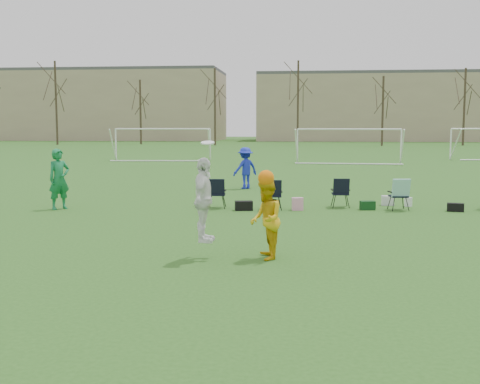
# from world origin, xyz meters

# --- Properties ---
(ground) EXTENTS (260.00, 260.00, 0.00)m
(ground) POSITION_xyz_m (0.00, 0.00, 0.00)
(ground) COLOR #29571B
(ground) RESTS_ON ground
(fielder_green_near) EXTENTS (0.81, 0.84, 1.94)m
(fielder_green_near) POSITION_xyz_m (-6.99, 6.83, 0.97)
(fielder_green_near) COLOR #157641
(fielder_green_near) RESTS_ON ground
(fielder_blue) EXTENTS (1.29, 1.22, 1.75)m
(fielder_blue) POSITION_xyz_m (-1.66, 13.69, 0.88)
(fielder_blue) COLOR #1929C2
(fielder_blue) RESTS_ON ground
(center_contest) EXTENTS (1.82, 1.08, 2.38)m
(center_contest) POSITION_xyz_m (-0.53, 0.23, 1.01)
(center_contest) COLOR white
(center_contest) RESTS_ON ground
(sideline_setup) EXTENTS (9.48, 2.08, 1.81)m
(sideline_setup) POSITION_xyz_m (2.92, 7.95, 0.54)
(sideline_setup) COLOR #103C1C
(sideline_setup) RESTS_ON ground
(goal_left) EXTENTS (7.39, 0.76, 2.46)m
(goal_left) POSITION_xyz_m (-10.00, 34.00, 1.92)
(goal_left) COLOR white
(goal_left) RESTS_ON ground
(goal_mid) EXTENTS (7.40, 0.63, 2.46)m
(goal_mid) POSITION_xyz_m (4.00, 32.00, 1.92)
(goal_mid) COLOR white
(goal_mid) RESTS_ON ground
(tree_line) EXTENTS (110.28, 3.28, 11.40)m
(tree_line) POSITION_xyz_m (0.24, 69.85, 5.09)
(tree_line) COLOR #382B21
(tree_line) RESTS_ON ground
(building_row) EXTENTS (126.00, 16.00, 13.00)m
(building_row) POSITION_xyz_m (6.73, 96.00, 5.99)
(building_row) COLOR tan
(building_row) RESTS_ON ground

